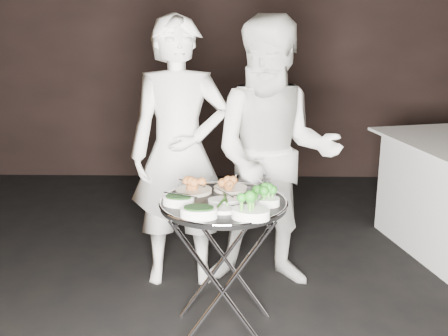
{
  "coord_description": "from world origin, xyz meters",
  "views": [
    {
      "loc": [
        -0.14,
        -2.44,
        1.79
      ],
      "look_at": [
        -0.2,
        0.51,
        0.95
      ],
      "focal_mm": 45.0,
      "sensor_mm": 36.0,
      "label": 1
    }
  ],
  "objects_px": {
    "waiter_left": "(180,154)",
    "tray_stand": "(223,264)",
    "waiter_right": "(274,156)",
    "serving_tray": "(223,203)"
  },
  "relations": [
    {
      "from": "waiter_left",
      "to": "tray_stand",
      "type": "bearing_deg",
      "value": -71.1
    },
    {
      "from": "tray_stand",
      "to": "waiter_right",
      "type": "xyz_separation_m",
      "value": [
        0.31,
        0.68,
        0.44
      ]
    },
    {
      "from": "serving_tray",
      "to": "waiter_right",
      "type": "xyz_separation_m",
      "value": [
        0.31,
        0.68,
        0.08
      ]
    },
    {
      "from": "tray_stand",
      "to": "waiter_right",
      "type": "distance_m",
      "value": 0.87
    },
    {
      "from": "waiter_left",
      "to": "waiter_right",
      "type": "xyz_separation_m",
      "value": [
        0.61,
        -0.04,
        -0.0
      ]
    },
    {
      "from": "serving_tray",
      "to": "waiter_left",
      "type": "bearing_deg",
      "value": 112.65
    },
    {
      "from": "serving_tray",
      "to": "waiter_right",
      "type": "bearing_deg",
      "value": 65.59
    },
    {
      "from": "tray_stand",
      "to": "waiter_right",
      "type": "height_order",
      "value": "waiter_right"
    },
    {
      "from": "waiter_left",
      "to": "waiter_right",
      "type": "distance_m",
      "value": 0.61
    },
    {
      "from": "waiter_right",
      "to": "waiter_left",
      "type": "bearing_deg",
      "value": -178.6
    }
  ]
}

